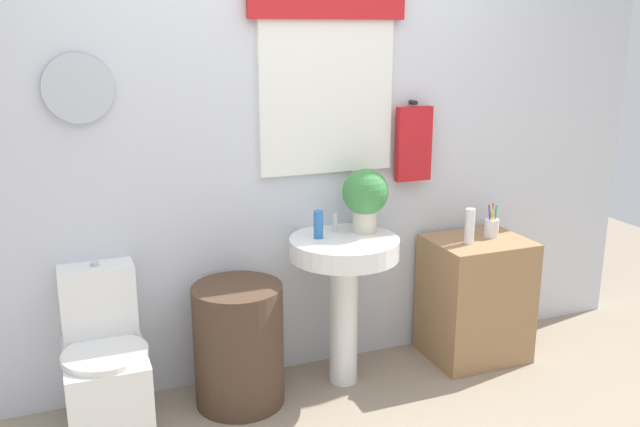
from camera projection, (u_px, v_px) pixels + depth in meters
name	position (u px, v px, depth m)	size (l,w,h in m)	color
back_wall	(281.00, 131.00, 3.44)	(4.40, 0.18, 2.60)	silver
toilet	(106.00, 367.00, 3.13)	(0.38, 0.51, 0.76)	white
laundry_hamper	(239.00, 345.00, 3.32)	(0.44, 0.44, 0.61)	#4C3828
pedestal_sink	(344.00, 272.00, 3.44)	(0.56, 0.56, 0.79)	white
faucet	(335.00, 223.00, 3.49)	(0.03, 0.03, 0.10)	silver
wooden_cabinet	(475.00, 298.00, 3.79)	(0.53, 0.44, 0.69)	#9E754C
soap_bottle	(318.00, 224.00, 3.37)	(0.05, 0.05, 0.14)	#2D6BB7
potted_plant	(365.00, 195.00, 3.44)	(0.24, 0.24, 0.33)	beige
lotion_bottle	(470.00, 226.00, 3.61)	(0.05, 0.05, 0.19)	white
toothbrush_cup	(491.00, 227.00, 3.74)	(0.08, 0.08, 0.19)	silver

